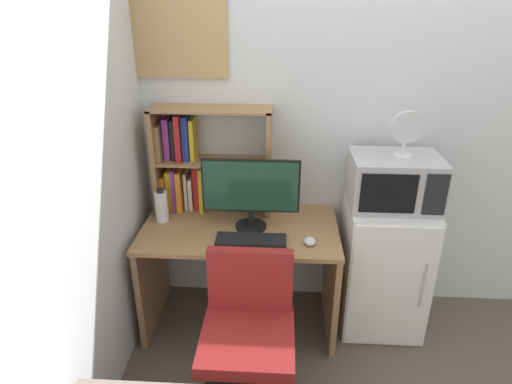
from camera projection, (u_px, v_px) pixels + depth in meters
name	position (u px, v px, depth m)	size (l,w,h in m)	color
wall_back	(463.00, 122.00, 2.73)	(6.40, 0.04, 2.60)	silver
desk	(241.00, 257.00, 2.81)	(1.19, 0.68, 0.72)	#997047
hutch_bookshelf	(195.00, 161.00, 2.81)	(0.74, 0.23, 0.68)	#997047
monitor	(251.00, 190.00, 2.61)	(0.58, 0.19, 0.44)	black
keyboard	(251.00, 240.00, 2.56)	(0.40, 0.14, 0.02)	black
computer_mouse	(310.00, 241.00, 2.52)	(0.07, 0.08, 0.04)	silver
water_bottle	(162.00, 206.00, 2.75)	(0.08, 0.08, 0.22)	silver
mini_fridge	(383.00, 265.00, 2.85)	(0.50, 0.52, 0.87)	white
microwave	(394.00, 181.00, 2.61)	(0.51, 0.38, 0.30)	#ADADB2
desk_fan	(406.00, 131.00, 2.48)	(0.18, 0.11, 0.27)	silver
desk_chair	(248.00, 346.00, 2.29)	(0.53, 0.53, 0.84)	black
wall_corkboard	(173.00, 32.00, 2.59)	(0.64, 0.02, 0.52)	tan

